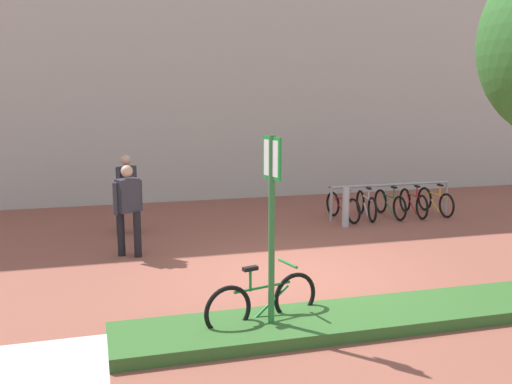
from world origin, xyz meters
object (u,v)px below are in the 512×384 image
at_px(bollard_steel, 346,207).
at_px(bike_at_sign, 263,302).
at_px(person_suited_dark, 127,189).
at_px(parking_sign_post, 272,207).
at_px(bike_rack_cluster, 390,203).
at_px(person_suited_navy, 128,205).

bearing_deg(bollard_steel, bike_at_sign, -124.30).
xyz_separation_m(bike_at_sign, person_suited_dark, (-1.43, 5.63, 0.63)).
bearing_deg(bike_at_sign, parking_sign_post, -78.16).
bearing_deg(bike_rack_cluster, bollard_steel, -154.99).
height_order(bike_rack_cluster, bollard_steel, bollard_steel).
distance_m(bike_at_sign, bollard_steel, 6.00).
bearing_deg(person_suited_dark, parking_sign_post, -75.85).
bearing_deg(bike_rack_cluster, bike_at_sign, -130.77).
bearing_deg(bollard_steel, bike_rack_cluster, 25.01).
xyz_separation_m(parking_sign_post, bike_rack_cluster, (4.82, 5.87, -1.31)).
distance_m(parking_sign_post, bike_rack_cluster, 7.71).
bearing_deg(person_suited_navy, person_suited_dark, 87.85).
bearing_deg(bollard_steel, parking_sign_post, -122.76).
bearing_deg(parking_sign_post, bike_at_sign, 101.84).
xyz_separation_m(bike_rack_cluster, person_suited_dark, (-6.30, -0.02, 0.64)).
distance_m(parking_sign_post, bike_at_sign, 1.32).
relative_size(bike_rack_cluster, bollard_steel, 3.57).
distance_m(bike_at_sign, bike_rack_cluster, 7.46).
bearing_deg(parking_sign_post, bike_rack_cluster, 50.60).
xyz_separation_m(bike_rack_cluster, bollard_steel, (-1.49, -0.70, 0.10)).
relative_size(parking_sign_post, bollard_steel, 2.82).
height_order(bike_at_sign, bike_rack_cluster, bike_at_sign).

